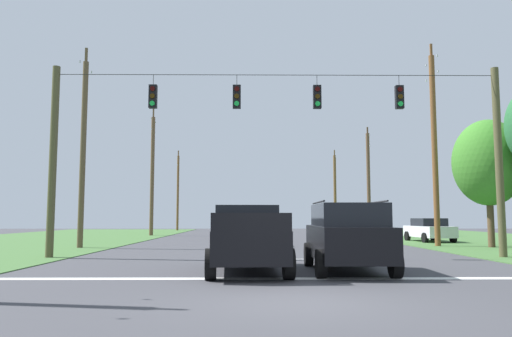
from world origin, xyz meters
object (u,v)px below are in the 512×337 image
at_px(pickup_truck, 247,238).
at_px(utility_pole_far_left, 83,150).
at_px(distant_car_oncoming, 241,228).
at_px(suv_black, 347,235).
at_px(utility_pole_mid_right, 434,144).
at_px(utility_pole_near_left, 335,192).
at_px(tree_roadside_far_right, 488,163).
at_px(utility_pole_distant_right, 152,173).
at_px(utility_pole_distant_left, 178,190).
at_px(overhead_signal_span, 277,148).
at_px(distant_car_crossing_white, 429,230).
at_px(utility_pole_far_right, 368,181).
at_px(distant_car_far_parked, 256,232).

xyz_separation_m(pickup_truck, utility_pole_far_left, (-8.70, 11.11, 4.14)).
height_order(pickup_truck, distant_car_oncoming, pickup_truck).
height_order(suv_black, utility_pole_mid_right, utility_pole_mid_right).
bearing_deg(distant_car_oncoming, utility_pole_near_left, 64.79).
height_order(suv_black, tree_roadside_far_right, tree_roadside_far_right).
height_order(utility_pole_distant_right, utility_pole_distant_left, utility_pole_distant_right).
xyz_separation_m(suv_black, tree_roadside_far_right, (9.76, 11.33, 3.41)).
distance_m(overhead_signal_span, utility_pole_distant_left, 41.04).
xyz_separation_m(utility_pole_near_left, utility_pole_far_left, (-18.84, -33.15, 0.49)).
distance_m(distant_car_crossing_white, distant_car_oncoming, 12.89).
distance_m(utility_pole_mid_right, utility_pole_near_left, 31.84).
xyz_separation_m(suv_black, utility_pole_far_right, (7.25, 27.64, 3.58)).
bearing_deg(utility_pole_distant_left, pickup_truck, -79.06).
xyz_separation_m(utility_pole_far_right, utility_pole_distant_right, (-18.70, 0.80, 0.77)).
bearing_deg(distant_car_far_parked, pickup_truck, -91.68).
distance_m(utility_pole_distant_right, utility_pole_distant_left, 16.39).
xyz_separation_m(utility_pole_far_left, utility_pole_distant_right, (0.21, 17.27, 0.31)).
xyz_separation_m(utility_pole_near_left, utility_pole_distant_left, (-18.80, 0.50, 0.17)).
relative_size(utility_pole_far_right, utility_pole_far_left, 0.88).
bearing_deg(distant_car_crossing_white, pickup_truck, -123.77).
height_order(distant_car_far_parked, utility_pole_distant_right, utility_pole_distant_right).
xyz_separation_m(overhead_signal_span, distant_car_oncoming, (-1.75, 16.54, -3.55)).
height_order(utility_pole_far_right, tree_roadside_far_right, utility_pole_far_right).
bearing_deg(utility_pole_mid_right, tree_roadside_far_right, -25.91).
distance_m(overhead_signal_span, utility_pole_near_left, 40.36).
distance_m(distant_car_crossing_white, utility_pole_mid_right, 7.06).
relative_size(distant_car_crossing_white, utility_pole_near_left, 0.46).
relative_size(utility_pole_far_right, tree_roadside_far_right, 1.38).
relative_size(overhead_signal_span, distant_car_far_parked, 4.16).
relative_size(suv_black, utility_pole_mid_right, 0.42).
relative_size(overhead_signal_span, distant_car_oncoming, 4.15).
relative_size(pickup_truck, tree_roadside_far_right, 0.81).
bearing_deg(distant_car_crossing_white, distant_car_oncoming, 161.74).
height_order(utility_pole_far_left, utility_pole_distant_left, utility_pole_far_left).
bearing_deg(pickup_truck, overhead_signal_span, 76.77).
xyz_separation_m(utility_pole_far_left, utility_pole_distant_left, (0.05, 33.65, -0.32)).
height_order(pickup_truck, distant_car_crossing_white, pickup_truck).
bearing_deg(utility_pole_distant_right, distant_car_far_parked, -59.81).
xyz_separation_m(pickup_truck, utility_pole_far_right, (10.21, 27.59, 3.67)).
relative_size(suv_black, tree_roadside_far_right, 0.71).
distance_m(pickup_truck, utility_pole_distant_right, 29.96).
bearing_deg(utility_pole_distant_left, utility_pole_far_right, -42.33).
bearing_deg(utility_pole_near_left, utility_pole_distant_right, -139.57).
height_order(overhead_signal_span, pickup_truck, overhead_signal_span).
bearing_deg(distant_car_oncoming, distant_car_crossing_white, -18.26).
distance_m(distant_car_crossing_white, utility_pole_far_left, 21.73).
xyz_separation_m(utility_pole_far_left, tree_roadside_far_right, (21.42, 0.17, -0.63)).
bearing_deg(distant_car_crossing_white, utility_pole_near_left, 93.20).
relative_size(distant_car_oncoming, utility_pole_far_left, 0.41).
height_order(overhead_signal_span, distant_car_far_parked, overhead_signal_span).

